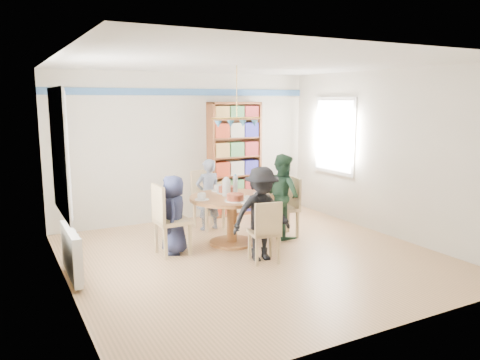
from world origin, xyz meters
TOP-DOWN VIEW (x-y plane):
  - ground at (0.00, 0.00)m, footprint 5.00×5.00m
  - room_shell at (-0.26, 0.87)m, footprint 5.00×5.00m
  - radiator at (-2.42, 0.30)m, footprint 0.12×1.00m
  - dining_table at (0.01, 0.68)m, footprint 1.30×1.30m
  - chair_left at (-1.06, 0.64)m, footprint 0.47×0.47m
  - chair_right at (1.02, 0.65)m, footprint 0.48×0.48m
  - chair_far at (0.05, 1.75)m, footprint 0.53×0.53m
  - chair_near at (0.01, -0.32)m, footprint 0.45×0.45m
  - person_left at (-0.94, 0.68)m, footprint 0.55×0.66m
  - person_right at (0.91, 0.63)m, footprint 0.52×0.66m
  - person_far at (0.02, 1.60)m, footprint 0.45×0.30m
  - person_near at (0.03, -0.17)m, footprint 0.90×0.58m
  - bookshelf at (0.92, 2.34)m, footprint 1.03×0.31m
  - tableware at (-0.02, 0.71)m, footprint 1.21×1.21m

SIDE VIEW (x-z plane):
  - ground at x=0.00m, z-range 0.00..0.00m
  - radiator at x=-2.42m, z-range 0.05..0.65m
  - chair_near at x=0.01m, z-range 0.04..0.91m
  - chair_right at x=1.02m, z-range 0.05..1.02m
  - chair_far at x=0.05m, z-range 0.05..1.06m
  - dining_table at x=0.01m, z-range 0.18..0.93m
  - chair_left at x=-1.06m, z-range 0.05..1.09m
  - person_left at x=-0.94m, z-range 0.00..1.15m
  - person_far at x=0.02m, z-range 0.00..1.23m
  - person_near at x=0.03m, z-range 0.00..1.31m
  - person_right at x=0.91m, z-range 0.00..1.36m
  - tableware at x=-0.02m, z-range 0.66..0.98m
  - bookshelf at x=0.92m, z-range -0.02..2.15m
  - room_shell at x=-0.26m, z-range -0.85..4.15m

